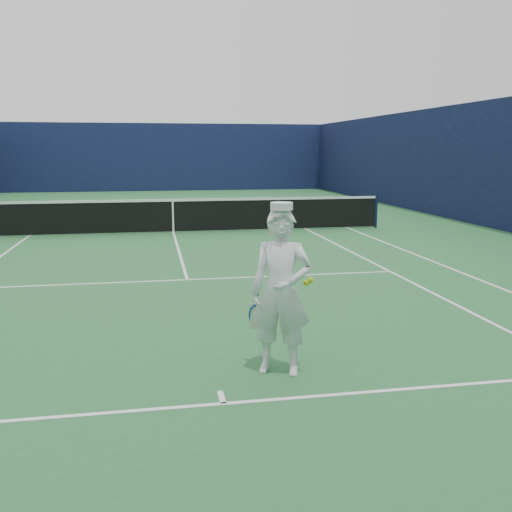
{
  "coord_description": "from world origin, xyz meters",
  "views": [
    {
      "loc": [
        -0.63,
        -17.06,
        2.44
      ],
      "look_at": [
        0.73,
        -9.67,
        1.04
      ],
      "focal_mm": 40.0,
      "sensor_mm": 36.0,
      "label": 1
    }
  ],
  "objects": [
    {
      "name": "windscreen_fence",
      "position": [
        0.0,
        0.0,
        2.0
      ],
      "size": [
        20.12,
        36.12,
        4.0
      ],
      "color": "#10173B",
      "rests_on": "ground"
    },
    {
      "name": "court_markings",
      "position": [
        0.0,
        0.0,
        0.0
      ],
      "size": [
        11.03,
        23.83,
        0.01
      ],
      "color": "white",
      "rests_on": "ground"
    },
    {
      "name": "tennis_player",
      "position": [
        0.73,
        -11.17,
        0.92
      ],
      "size": [
        0.79,
        0.72,
        1.9
      ],
      "rotation": [
        0.0,
        0.0,
        -0.39
      ],
      "color": "white",
      "rests_on": "ground"
    },
    {
      "name": "tennis_net",
      "position": [
        0.0,
        0.0,
        0.55
      ],
      "size": [
        12.88,
        0.09,
        1.07
      ],
      "color": "#141E4C",
      "rests_on": "ground"
    },
    {
      "name": "ground",
      "position": [
        0.0,
        0.0,
        0.0
      ],
      "size": [
        80.0,
        80.0,
        0.0
      ],
      "primitive_type": "plane",
      "color": "#266533",
      "rests_on": "ground"
    }
  ]
}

